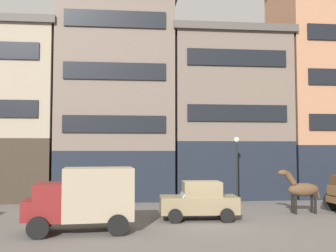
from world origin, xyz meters
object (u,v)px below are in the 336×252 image
at_px(draft_horse, 302,189).
at_px(delivery_truck_far, 84,197).
at_px(sedan_dark, 199,201).
at_px(streetlamp_curbside, 237,161).

bearing_deg(draft_horse, delivery_truck_far, -161.78).
height_order(sedan_dark, streetlamp_curbside, streetlamp_curbside).
relative_size(sedan_dark, streetlamp_curbside, 0.91).
bearing_deg(delivery_truck_far, streetlamp_curbside, 39.63).
xyz_separation_m(draft_horse, streetlamp_curbside, (-2.56, 3.34, 1.40)).
bearing_deg(sedan_dark, delivery_truck_far, -156.05).
distance_m(delivery_truck_far, sedan_dark, 5.73).
relative_size(draft_horse, sedan_dark, 0.63).
distance_m(sedan_dark, streetlamp_curbside, 5.88).
xyz_separation_m(delivery_truck_far, sedan_dark, (5.22, 2.32, -0.51)).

